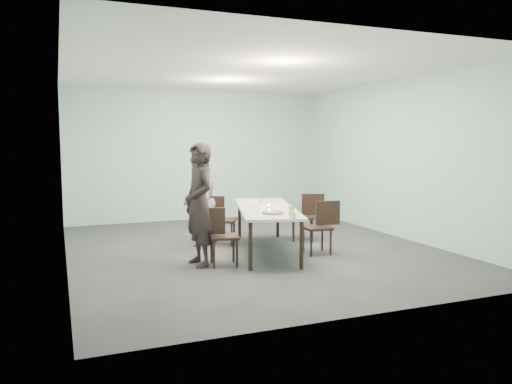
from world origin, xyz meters
name	(u,v)px	position (x,y,z in m)	size (l,w,h in m)	color
ground	(253,249)	(0.00, 0.00, 0.00)	(7.00, 7.00, 0.00)	#333335
room_shell	(253,131)	(0.00, 0.00, 2.03)	(6.02, 7.02, 3.01)	#A8D3CB
table	(266,210)	(0.15, -0.25, 0.69)	(1.59, 2.75, 0.75)	white
chair_near_left	(218,232)	(-0.88, -0.86, 0.50)	(0.64, 0.49, 0.87)	black
chair_far_left	(219,217)	(-0.42, 0.59, 0.50)	(0.65, 0.56, 0.87)	black
chair_near_right	(322,223)	(0.93, -0.73, 0.50)	(0.63, 0.46, 0.87)	black
chair_far_right	(307,213)	(1.23, 0.34, 0.50)	(0.65, 0.55, 0.87)	black
diner_near	(199,204)	(-1.14, -0.74, 0.92)	(0.67, 0.44, 1.83)	black
diner_far	(199,200)	(-0.76, 0.68, 0.81)	(0.78, 0.61, 1.61)	gray
pizza	(273,213)	(-0.07, -1.02, 0.77)	(0.34, 0.34, 0.04)	white
side_plate	(276,211)	(0.08, -0.80, 0.76)	(0.18, 0.18, 0.01)	white
beer_glass	(291,211)	(0.11, -1.30, 0.82)	(0.08, 0.08, 0.15)	gold
water_tumbler	(293,215)	(0.04, -1.50, 0.80)	(0.08, 0.08, 0.09)	silver
tealight	(269,207)	(0.14, -0.38, 0.77)	(0.06, 0.06, 0.05)	silver
amber_tumbler	(261,200)	(0.31, 0.40, 0.79)	(0.07, 0.07, 0.08)	gold
menu	(255,201)	(0.27, 0.55, 0.75)	(0.30, 0.22, 0.01)	silver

